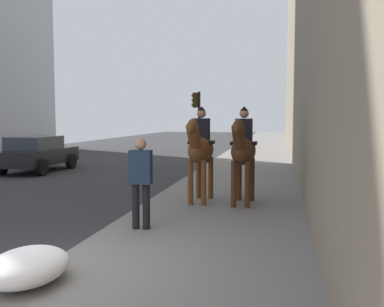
{
  "coord_description": "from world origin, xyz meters",
  "views": [
    {
      "loc": [
        -5.36,
        -3.21,
        2.19
      ],
      "look_at": [
        4.0,
        -1.32,
        1.4
      ],
      "focal_mm": 40.8,
      "sensor_mm": 36.0,
      "label": 1
    }
  ],
  "objects_px": {
    "car_near_lane": "(37,153)",
    "pedestrian_greeting": "(141,177)",
    "traffic_light_near_curb": "(197,115)",
    "mounted_horse_near": "(200,149)",
    "mounted_horse_far": "(243,150)"
  },
  "relations": [
    {
      "from": "pedestrian_greeting",
      "to": "traffic_light_near_curb",
      "type": "distance_m",
      "value": 12.85
    },
    {
      "from": "pedestrian_greeting",
      "to": "traffic_light_near_curb",
      "type": "relative_size",
      "value": 0.5
    },
    {
      "from": "mounted_horse_near",
      "to": "mounted_horse_far",
      "type": "height_order",
      "value": "mounted_horse_near"
    },
    {
      "from": "mounted_horse_near",
      "to": "traffic_light_near_curb",
      "type": "distance_m",
      "value": 10.19
    },
    {
      "from": "mounted_horse_near",
      "to": "car_near_lane",
      "type": "distance_m",
      "value": 9.52
    },
    {
      "from": "car_near_lane",
      "to": "traffic_light_near_curb",
      "type": "bearing_deg",
      "value": -52.9
    },
    {
      "from": "mounted_horse_far",
      "to": "car_near_lane",
      "type": "bearing_deg",
      "value": -119.98
    },
    {
      "from": "traffic_light_near_curb",
      "to": "pedestrian_greeting",
      "type": "bearing_deg",
      "value": -173.96
    },
    {
      "from": "car_near_lane",
      "to": "traffic_light_near_curb",
      "type": "height_order",
      "value": "traffic_light_near_curb"
    },
    {
      "from": "mounted_horse_near",
      "to": "pedestrian_greeting",
      "type": "xyz_separation_m",
      "value": [
        -2.76,
        0.62,
        -0.34
      ]
    },
    {
      "from": "mounted_horse_far",
      "to": "car_near_lane",
      "type": "relative_size",
      "value": 0.6
    },
    {
      "from": "traffic_light_near_curb",
      "to": "mounted_horse_near",
      "type": "bearing_deg",
      "value": -168.85
    },
    {
      "from": "mounted_horse_near",
      "to": "car_near_lane",
      "type": "xyz_separation_m",
      "value": [
        5.54,
        7.71,
        -0.68
      ]
    },
    {
      "from": "pedestrian_greeting",
      "to": "car_near_lane",
      "type": "relative_size",
      "value": 0.44
    },
    {
      "from": "car_near_lane",
      "to": "pedestrian_greeting",
      "type": "bearing_deg",
      "value": -139.99
    }
  ]
}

